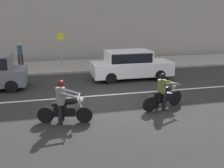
{
  "coord_description": "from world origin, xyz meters",
  "views": [
    {
      "loc": [
        -2.3,
        -10.58,
        3.88
      ],
      "look_at": [
        0.09,
        -0.54,
        0.96
      ],
      "focal_mm": 40.59,
      "sensor_mm": 36.0,
      "label": 1
    }
  ],
  "objects": [
    {
      "name": "parked_sedan_white",
      "position": [
        2.23,
        3.65,
        0.89
      ],
      "size": [
        4.78,
        1.82,
        1.72
      ],
      "color": "silver",
      "rests_on": "ground_plane"
    },
    {
      "name": "sidewalk_slab",
      "position": [
        0.0,
        8.0,
        0.07
      ],
      "size": [
        40.0,
        4.4,
        0.14
      ],
      "primitive_type": "cube",
      "color": "gray",
      "rests_on": "ground_plane"
    },
    {
      "name": "motorcycle_with_rider_olive",
      "position": [
        2.08,
        -1.36,
        0.63
      ],
      "size": [
        2.01,
        0.92,
        1.53
      ],
      "color": "black",
      "rests_on": "ground_plane"
    },
    {
      "name": "lane_marking_stripe",
      "position": [
        -0.75,
        0.9,
        0.0
      ],
      "size": [
        18.0,
        0.14,
        0.01
      ],
      "primitive_type": "cube",
      "color": "silver",
      "rests_on": "ground_plane"
    },
    {
      "name": "street_sign_post",
      "position": [
        -1.68,
        7.2,
        1.62
      ],
      "size": [
        0.44,
        0.08,
        2.43
      ],
      "color": "gray",
      "rests_on": "sidewalk_slab"
    },
    {
      "name": "pedestrian_bystander",
      "position": [
        -4.45,
        7.76,
        1.18
      ],
      "size": [
        0.34,
        0.34,
        1.77
      ],
      "color": "black",
      "rests_on": "sidewalk_slab"
    },
    {
      "name": "ground_plane",
      "position": [
        0.0,
        0.0,
        0.0
      ],
      "size": [
        80.0,
        80.0,
        0.0
      ],
      "primitive_type": "plane",
      "color": "#252525"
    },
    {
      "name": "motorcycle_with_rider_gray",
      "position": [
        -1.99,
        -1.86,
        0.65
      ],
      "size": [
        1.98,
        0.8,
        1.6
      ],
      "color": "black",
      "rests_on": "ground_plane"
    }
  ]
}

